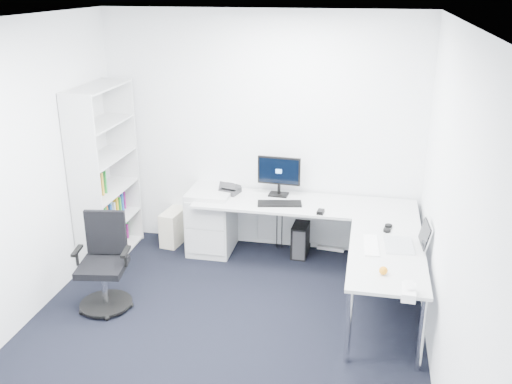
% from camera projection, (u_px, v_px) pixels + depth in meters
% --- Properties ---
extents(ground, '(4.20, 4.20, 0.00)m').
position_uv_depth(ground, '(215.00, 346.00, 4.94)').
color(ground, black).
extents(ceiling, '(4.20, 4.20, 0.00)m').
position_uv_depth(ceiling, '(205.00, 22.00, 3.99)').
color(ceiling, white).
extents(wall_back, '(3.60, 0.02, 2.70)m').
position_uv_depth(wall_back, '(262.00, 134.00, 6.39)').
color(wall_back, white).
rests_on(wall_back, ground).
extents(wall_front, '(3.60, 0.02, 2.70)m').
position_uv_depth(wall_front, '(83.00, 370.00, 2.54)').
color(wall_front, white).
rests_on(wall_front, ground).
extents(wall_left, '(0.02, 4.20, 2.70)m').
position_uv_depth(wall_left, '(5.00, 185.00, 4.80)').
color(wall_left, white).
rests_on(wall_left, ground).
extents(wall_right, '(0.02, 4.20, 2.70)m').
position_uv_depth(wall_right, '(450.00, 219.00, 4.13)').
color(wall_right, white).
rests_on(wall_right, ground).
extents(l_desk, '(2.40, 1.34, 0.70)m').
position_uv_depth(l_desk, '(300.00, 245.00, 6.00)').
color(l_desk, '#B8BABA').
rests_on(l_desk, ground).
extents(drawer_pedestal, '(0.49, 0.61, 0.75)m').
position_uv_depth(drawer_pedestal, '(212.00, 219.00, 6.59)').
color(drawer_pedestal, '#B8BABA').
rests_on(drawer_pedestal, ground).
extents(bookshelf, '(0.38, 0.98, 1.95)m').
position_uv_depth(bookshelf, '(104.00, 174.00, 6.23)').
color(bookshelf, silver).
rests_on(bookshelf, ground).
extents(task_chair, '(0.59, 0.59, 0.93)m').
position_uv_depth(task_chair, '(102.00, 264.00, 5.36)').
color(task_chair, black).
rests_on(task_chair, ground).
extents(black_pc_tower, '(0.19, 0.40, 0.38)m').
position_uv_depth(black_pc_tower, '(301.00, 238.00, 6.53)').
color(black_pc_tower, black).
rests_on(black_pc_tower, ground).
extents(beige_pc_tower, '(0.25, 0.45, 0.41)m').
position_uv_depth(beige_pc_tower, '(174.00, 227.00, 6.81)').
color(beige_pc_tower, beige).
rests_on(beige_pc_tower, ground).
extents(power_strip, '(0.32, 0.09, 0.04)m').
position_uv_depth(power_strip, '(330.00, 249.00, 6.68)').
color(power_strip, white).
rests_on(power_strip, ground).
extents(monitor, '(0.49, 0.18, 0.46)m').
position_uv_depth(monitor, '(279.00, 176.00, 6.32)').
color(monitor, black).
rests_on(monitor, l_desk).
extents(black_keyboard, '(0.50, 0.25, 0.02)m').
position_uv_depth(black_keyboard, '(280.00, 204.00, 6.14)').
color(black_keyboard, black).
rests_on(black_keyboard, l_desk).
extents(mouse, '(0.08, 0.12, 0.03)m').
position_uv_depth(mouse, '(321.00, 212.00, 5.91)').
color(mouse, black).
rests_on(mouse, l_desk).
extents(desk_phone, '(0.24, 0.24, 0.14)m').
position_uv_depth(desk_phone, '(230.00, 187.00, 6.44)').
color(desk_phone, '#2D2D30').
rests_on(desk_phone, l_desk).
extents(laptop, '(0.40, 0.39, 0.26)m').
position_uv_depth(laptop, '(400.00, 233.00, 5.14)').
color(laptop, silver).
rests_on(laptop, l_desk).
extents(white_keyboard, '(0.16, 0.45, 0.01)m').
position_uv_depth(white_keyboard, '(371.00, 245.00, 5.19)').
color(white_keyboard, white).
rests_on(white_keyboard, l_desk).
extents(headphones, '(0.13, 0.18, 0.04)m').
position_uv_depth(headphones, '(388.00, 227.00, 5.53)').
color(headphones, black).
rests_on(headphones, l_desk).
extents(orange_fruit, '(0.07, 0.07, 0.07)m').
position_uv_depth(orange_fruit, '(383.00, 271.00, 4.68)').
color(orange_fruit, orange).
rests_on(orange_fruit, l_desk).
extents(tissue_box, '(0.12, 0.21, 0.07)m').
position_uv_depth(tissue_box, '(409.00, 293.00, 4.35)').
color(tissue_box, white).
rests_on(tissue_box, l_desk).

